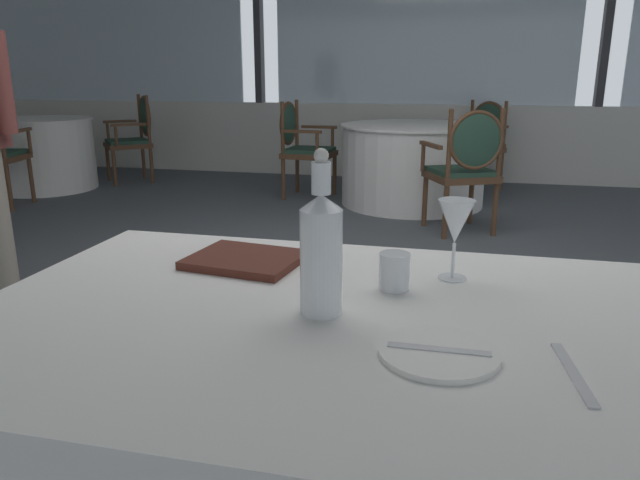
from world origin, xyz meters
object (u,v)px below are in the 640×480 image
Objects in this scene: water_bottle at (321,250)px; dining_chair_1_1 at (301,142)px; dining_chair_1_0 at (480,138)px; wine_glass at (456,223)px; dining_chair_1_2 at (467,162)px; menu_book at (246,260)px; water_tumbler at (394,271)px; side_plate at (439,352)px; dining_chair_0_2 at (135,132)px.

water_bottle reaches higher than dining_chair_1_1.
dining_chair_1_0 is at bearing 85.24° from water_bottle.
wine_glass is at bearing 32.16° from dining_chair_1_0.
menu_book is at bearing 144.58° from dining_chair_1_2.
water_bottle is at bearing -37.78° from menu_book.
water_bottle is at bearing -133.26° from wine_glass.
side_plate is at bearing -70.04° from water_tumbler.
menu_book is at bearing -72.33° from dining_chair_1_1.
wine_glass is at bearing -66.17° from dining_chair_1_1.
dining_chair_1_1 is (-1.40, 4.41, -0.24)m from water_tumbler.
water_tumbler is at bearing 83.63° from dining_chair_0_2.
dining_chair_0_2 is at bearing -49.57° from dining_chair_1_0.
wine_glass is 5.94m from dining_chair_0_2.
dining_chair_0_2 reaches higher than wine_glass.
water_bottle is 0.34× the size of dining_chair_0_2.
side_plate is 6.25m from dining_chair_0_2.
water_tumbler is at bearing -141.82° from wine_glass.
water_bottle is at bearing 29.64° from dining_chair_1_0.
dining_chair_1_1 is (-1.02, 4.32, -0.20)m from menu_book.
side_plate is 0.63× the size of water_bottle.
menu_book is (-0.49, 0.40, 0.01)m from side_plate.
dining_chair_1_2 is (0.18, 3.33, -0.23)m from water_tumbler.
dining_chair_0_2 reaches higher than dining_chair_1_0.
side_plate is 0.22× the size of dining_chair_1_0.
wine_glass is 0.20× the size of dining_chair_1_0.
wine_glass is at bearing 38.18° from water_tumbler.
menu_book is (-0.38, 0.10, -0.03)m from water_tumbler.
water_bottle is at bearing 150.23° from side_plate.
wine_glass is 5.15m from dining_chair_1_0.
wine_glass is at bearing 8.29° from menu_book.
water_bottle is (-0.23, 0.13, 0.12)m from side_plate.
wine_glass is at bearing 87.93° from side_plate.
dining_chair_0_2 is 3.92m from dining_chair_1_2.
water_tumbler reaches higher than side_plate.
water_bottle is 1.23× the size of menu_book.
dining_chair_1_1 is at bearing 29.98° from dining_chair_1_2.
wine_glass is 0.70× the size of menu_book.
side_plate is 0.21× the size of dining_chair_1_2.
wine_glass is (0.25, 0.26, 0.00)m from water_bottle.
side_plate is at bearing -29.77° from water_bottle.
water_bottle is at bearing 149.42° from dining_chair_1_2.
dining_chair_1_1 reaches higher than water_tumbler.
side_plate is 3.64m from dining_chair_1_2.
dining_chair_0_2 is (-3.44, 4.84, -0.23)m from water_tumbler.
dining_chair_0_2 reaches higher than side_plate.
water_bottle is 0.39m from menu_book.
water_bottle is 0.34× the size of dining_chair_1_2.
dining_chair_0_2 is (-3.06, 4.74, -0.20)m from menu_book.
water_bottle is at bearing 81.73° from dining_chair_0_2.
side_plate is at bearing 153.29° from dining_chair_1_2.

